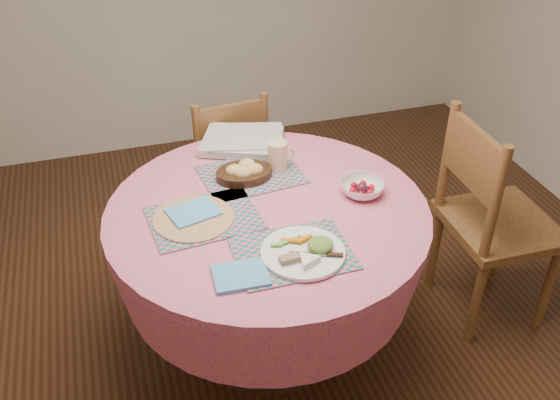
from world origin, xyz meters
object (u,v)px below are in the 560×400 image
(bread_bowl, at_px, (244,172))
(fruit_bowl, at_px, (362,188))
(dining_table, at_px, (268,249))
(chair_right, at_px, (490,218))
(wicker_trivet, at_px, (194,219))
(dinner_plate, at_px, (305,251))
(chair_back, at_px, (225,165))
(latte_mug, at_px, (278,155))

(bread_bowl, distance_m, fruit_bowl, 0.48)
(dining_table, bearing_deg, chair_right, -2.15)
(wicker_trivet, relative_size, dinner_plate, 1.03)
(dining_table, relative_size, chair_back, 1.40)
(dining_table, distance_m, chair_right, 1.00)
(dinner_plate, height_order, latte_mug, latte_mug)
(dinner_plate, height_order, fruit_bowl, dinner_plate)
(chair_right, distance_m, bread_bowl, 1.09)
(chair_back, relative_size, bread_bowl, 3.85)
(bread_bowl, height_order, latte_mug, latte_mug)
(bread_bowl, bearing_deg, chair_right, -14.74)
(chair_right, distance_m, chair_back, 1.31)
(latte_mug, height_order, fruit_bowl, latte_mug)
(chair_right, bearing_deg, latte_mug, 72.10)
(wicker_trivet, relative_size, fruit_bowl, 1.32)
(dining_table, height_order, fruit_bowl, fruit_bowl)
(chair_back, xyz_separation_m, wicker_trivet, (-0.29, -0.82, 0.29))
(chair_right, bearing_deg, chair_back, 49.79)
(bread_bowl, bearing_deg, dinner_plate, -81.97)
(chair_right, xyz_separation_m, chair_back, (-0.98, 0.87, -0.06))
(wicker_trivet, bearing_deg, bread_bowl, 41.60)
(dinner_plate, bearing_deg, chair_back, 91.75)
(dining_table, distance_m, dinner_plate, 0.38)
(wicker_trivet, bearing_deg, chair_right, -2.11)
(bread_bowl, xyz_separation_m, fruit_bowl, (0.41, -0.24, -0.01))
(latte_mug, relative_size, fruit_bowl, 0.53)
(dining_table, relative_size, chair_right, 1.24)
(chair_right, height_order, fruit_bowl, chair_right)
(dining_table, xyz_separation_m, chair_right, (0.99, -0.04, -0.03))
(bread_bowl, bearing_deg, chair_back, 86.01)
(bread_bowl, bearing_deg, dining_table, -82.42)
(dining_table, distance_m, latte_mug, 0.39)
(dining_table, bearing_deg, wicker_trivet, 178.04)
(latte_mug, bearing_deg, fruit_bowl, -46.68)
(dinner_plate, xyz_separation_m, fruit_bowl, (0.34, 0.30, 0.01))
(dinner_plate, relative_size, bread_bowl, 1.26)
(dinner_plate, bearing_deg, latte_mug, 82.35)
(wicker_trivet, bearing_deg, fruit_bowl, -1.81)
(bread_bowl, distance_m, latte_mug, 0.16)
(bread_bowl, bearing_deg, latte_mug, 11.68)
(dinner_plate, bearing_deg, fruit_bowl, 41.54)
(chair_right, relative_size, dinner_plate, 3.45)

